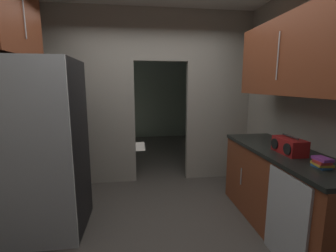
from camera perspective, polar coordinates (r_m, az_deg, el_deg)
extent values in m
plane|color=#47423D|center=(2.82, -2.00, -25.18)|extent=(20.00, 20.00, 0.00)
cube|color=#9E998C|center=(3.95, -18.74, 6.26)|extent=(1.43, 0.12, 2.80)
cube|color=#9E998C|center=(4.11, 12.02, 6.69)|extent=(1.07, 0.12, 2.80)
cube|color=#9E998C|center=(3.97, -1.81, 21.34)|extent=(0.88, 0.12, 0.80)
cube|color=gray|center=(7.33, -5.91, 8.20)|extent=(3.38, 0.10, 2.80)
cube|color=gray|center=(5.78, -22.00, 7.08)|extent=(0.10, 3.45, 2.80)
cube|color=gray|center=(5.90, 10.92, 7.66)|extent=(0.10, 3.45, 2.80)
cube|color=black|center=(2.88, -28.59, -4.87)|extent=(0.85, 0.74, 1.89)
cube|color=#B7BABC|center=(2.54, -31.68, -7.04)|extent=(0.85, 0.03, 1.89)
cube|color=brown|center=(3.00, 26.18, -14.33)|extent=(0.59, 1.81, 0.88)
cube|color=black|center=(2.85, 26.89, -5.86)|extent=(0.63, 1.81, 0.04)
cylinder|color=#B7BABC|center=(2.53, 25.39, -17.86)|extent=(0.01, 0.01, 0.22)
cylinder|color=#B7BABC|center=(3.16, 17.43, -11.65)|extent=(0.01, 0.01, 0.22)
cube|color=#B7BABC|center=(2.47, 26.77, -20.01)|extent=(0.02, 0.56, 0.86)
cube|color=brown|center=(2.77, 28.58, 14.76)|extent=(0.34, 1.63, 0.79)
cylinder|color=#B7BABC|center=(2.67, 25.31, 15.24)|extent=(0.01, 0.01, 0.47)
cube|color=brown|center=(3.07, -35.14, 21.99)|extent=(0.34, 0.93, 0.87)
cylinder|color=#B7BABC|center=(3.00, -31.81, 22.64)|extent=(0.01, 0.01, 0.52)
cube|color=maroon|center=(2.74, 27.57, -4.34)|extent=(0.19, 0.36, 0.16)
cylinder|color=#262626|center=(2.72, 27.75, -2.27)|extent=(0.02, 0.25, 0.02)
cylinder|color=black|center=(2.60, 27.12, -5.03)|extent=(0.01, 0.11, 0.11)
cylinder|color=black|center=(2.77, 24.63, -3.95)|extent=(0.01, 0.11, 0.11)
cube|color=#2D609E|center=(2.44, 33.44, -8.27)|extent=(0.11, 0.14, 0.02)
cube|color=gold|center=(2.43, 33.55, -7.80)|extent=(0.14, 0.15, 0.02)
cube|color=red|center=(2.41, 33.56, -7.36)|extent=(0.11, 0.11, 0.03)
cube|color=#8C3893|center=(2.41, 33.60, -6.73)|extent=(0.11, 0.15, 0.02)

